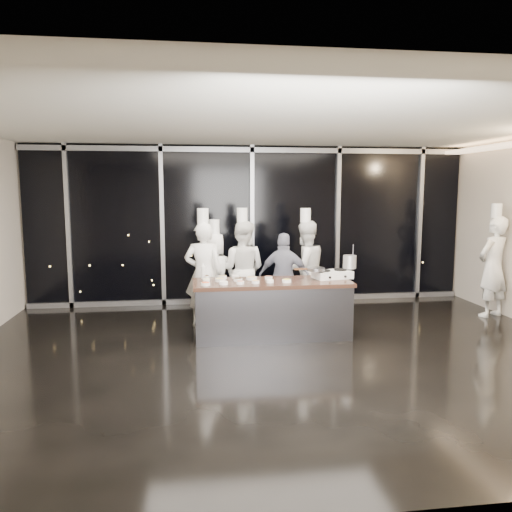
{
  "coord_description": "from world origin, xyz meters",
  "views": [
    {
      "loc": [
        -1.27,
        -6.66,
        2.32
      ],
      "look_at": [
        -0.21,
        1.2,
        1.26
      ],
      "focal_mm": 35.0,
      "sensor_mm": 36.0,
      "label": 1
    }
  ],
  "objects_px": {
    "demo_counter": "(272,309)",
    "chef_left": "(215,275)",
    "frying_pan": "(315,269)",
    "chef_far_left": "(204,273)",
    "chef_center": "(242,269)",
    "guest": "(284,277)",
    "chef_right": "(305,268)",
    "stove": "(332,274)",
    "chef_side": "(493,266)",
    "stock_pot": "(350,262)"
  },
  "relations": [
    {
      "from": "chef_left",
      "to": "chef_center",
      "type": "distance_m",
      "value": 0.51
    },
    {
      "from": "chef_right",
      "to": "chef_left",
      "type": "bearing_deg",
      "value": -20.95
    },
    {
      "from": "stove",
      "to": "chef_far_left",
      "type": "bearing_deg",
      "value": 149.87
    },
    {
      "from": "chef_center",
      "to": "guest",
      "type": "bearing_deg",
      "value": 177.47
    },
    {
      "from": "frying_pan",
      "to": "chef_center",
      "type": "bearing_deg",
      "value": 118.49
    },
    {
      "from": "stock_pot",
      "to": "chef_right",
      "type": "height_order",
      "value": "chef_right"
    },
    {
      "from": "frying_pan",
      "to": "chef_right",
      "type": "distance_m",
      "value": 1.28
    },
    {
      "from": "stove",
      "to": "guest",
      "type": "bearing_deg",
      "value": 114.54
    },
    {
      "from": "chef_far_left",
      "to": "chef_side",
      "type": "height_order",
      "value": "chef_side"
    },
    {
      "from": "chef_right",
      "to": "stock_pot",
      "type": "bearing_deg",
      "value": 93.06
    },
    {
      "from": "chef_center",
      "to": "guest",
      "type": "relative_size",
      "value": 1.27
    },
    {
      "from": "frying_pan",
      "to": "chef_center",
      "type": "height_order",
      "value": "chef_center"
    },
    {
      "from": "stove",
      "to": "guest",
      "type": "height_order",
      "value": "guest"
    },
    {
      "from": "stock_pot",
      "to": "chef_side",
      "type": "height_order",
      "value": "chef_side"
    },
    {
      "from": "chef_left",
      "to": "chef_side",
      "type": "xyz_separation_m",
      "value": [
        5.03,
        -0.55,
        0.14
      ]
    },
    {
      "from": "guest",
      "to": "demo_counter",
      "type": "bearing_deg",
      "value": 86.64
    },
    {
      "from": "chef_left",
      "to": "chef_side",
      "type": "relative_size",
      "value": 0.86
    },
    {
      "from": "chef_far_left",
      "to": "chef_right",
      "type": "height_order",
      "value": "chef_far_left"
    },
    {
      "from": "chef_far_left",
      "to": "demo_counter",
      "type": "bearing_deg",
      "value": 147.5
    },
    {
      "from": "demo_counter",
      "to": "chef_left",
      "type": "height_order",
      "value": "chef_left"
    },
    {
      "from": "frying_pan",
      "to": "stock_pot",
      "type": "xyz_separation_m",
      "value": [
        0.61,
        0.16,
        0.08
      ]
    },
    {
      "from": "chef_left",
      "to": "demo_counter",
      "type": "bearing_deg",
      "value": 121.6
    },
    {
      "from": "chef_left",
      "to": "chef_side",
      "type": "distance_m",
      "value": 5.06
    },
    {
      "from": "frying_pan",
      "to": "chef_left",
      "type": "relative_size",
      "value": 0.29
    },
    {
      "from": "frying_pan",
      "to": "chef_right",
      "type": "bearing_deg",
      "value": 73.24
    },
    {
      "from": "frying_pan",
      "to": "chef_center",
      "type": "xyz_separation_m",
      "value": [
        -1.03,
        1.25,
        -0.17
      ]
    },
    {
      "from": "frying_pan",
      "to": "chef_far_left",
      "type": "relative_size",
      "value": 0.26
    },
    {
      "from": "demo_counter",
      "to": "stove",
      "type": "height_order",
      "value": "stove"
    },
    {
      "from": "chef_far_left",
      "to": "guest",
      "type": "xyz_separation_m",
      "value": [
        1.43,
        0.16,
        -0.12
      ]
    },
    {
      "from": "frying_pan",
      "to": "chef_center",
      "type": "distance_m",
      "value": 1.63
    },
    {
      "from": "stock_pot",
      "to": "frying_pan",
      "type": "bearing_deg",
      "value": -165.62
    },
    {
      "from": "stove",
      "to": "frying_pan",
      "type": "relative_size",
      "value": 1.25
    },
    {
      "from": "guest",
      "to": "chef_side",
      "type": "height_order",
      "value": "chef_side"
    },
    {
      "from": "chef_center",
      "to": "chef_side",
      "type": "distance_m",
      "value": 4.56
    },
    {
      "from": "chef_center",
      "to": "chef_side",
      "type": "bearing_deg",
      "value": -165.93
    },
    {
      "from": "chef_center",
      "to": "chef_side",
      "type": "height_order",
      "value": "chef_side"
    },
    {
      "from": "chef_side",
      "to": "chef_right",
      "type": "bearing_deg",
      "value": -32.53
    },
    {
      "from": "demo_counter",
      "to": "chef_right",
      "type": "distance_m",
      "value": 1.59
    },
    {
      "from": "chef_side",
      "to": "guest",
      "type": "bearing_deg",
      "value": -26.78
    },
    {
      "from": "stock_pot",
      "to": "chef_left",
      "type": "bearing_deg",
      "value": 152.77
    },
    {
      "from": "frying_pan",
      "to": "chef_right",
      "type": "xyz_separation_m",
      "value": [
        0.13,
        1.26,
        -0.18
      ]
    },
    {
      "from": "stove",
      "to": "frying_pan",
      "type": "bearing_deg",
      "value": -176.4
    },
    {
      "from": "frying_pan",
      "to": "chef_far_left",
      "type": "distance_m",
      "value": 1.92
    },
    {
      "from": "stove",
      "to": "chef_right",
      "type": "bearing_deg",
      "value": 87.37
    },
    {
      "from": "guest",
      "to": "stove",
      "type": "bearing_deg",
      "value": 143.72
    },
    {
      "from": "demo_counter",
      "to": "chef_left",
      "type": "relative_size",
      "value": 1.37
    },
    {
      "from": "chef_center",
      "to": "chef_right",
      "type": "xyz_separation_m",
      "value": [
        1.16,
        0.01,
        -0.0
      ]
    },
    {
      "from": "frying_pan",
      "to": "stock_pot",
      "type": "relative_size",
      "value": 2.42
    },
    {
      "from": "guest",
      "to": "chef_right",
      "type": "xyz_separation_m",
      "value": [
        0.44,
        0.32,
        0.1
      ]
    },
    {
      "from": "stock_pot",
      "to": "chef_side",
      "type": "distance_m",
      "value": 2.95
    }
  ]
}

